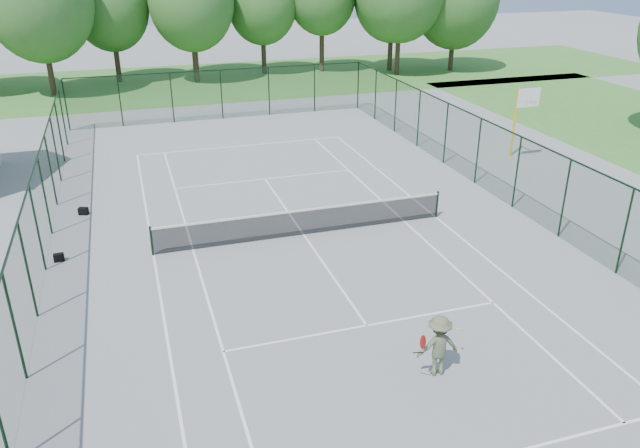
{
  "coord_description": "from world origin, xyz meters",
  "views": [
    {
      "loc": [
        -5.84,
        -20.31,
        9.92
      ],
      "look_at": [
        0.0,
        -2.0,
        1.3
      ],
      "focal_mm": 35.0,
      "sensor_mm": 36.0,
      "label": 1
    }
  ],
  "objects_px": {
    "sports_bag_a": "(59,257)",
    "tennis_player": "(438,346)",
    "tennis_net": "(304,221)",
    "basketball_goal": "(522,109)"
  },
  "relations": [
    {
      "from": "basketball_goal",
      "to": "sports_bag_a",
      "type": "xyz_separation_m",
      "value": [
        -21.43,
        -4.97,
        -2.43
      ]
    },
    {
      "from": "basketball_goal",
      "to": "sports_bag_a",
      "type": "bearing_deg",
      "value": -166.95
    },
    {
      "from": "sports_bag_a",
      "to": "tennis_net",
      "type": "bearing_deg",
      "value": -6.69
    },
    {
      "from": "tennis_player",
      "to": "tennis_net",
      "type": "bearing_deg",
      "value": 95.63
    },
    {
      "from": "tennis_net",
      "to": "basketball_goal",
      "type": "height_order",
      "value": "basketball_goal"
    },
    {
      "from": "tennis_net",
      "to": "sports_bag_a",
      "type": "relative_size",
      "value": 32.31
    },
    {
      "from": "sports_bag_a",
      "to": "tennis_player",
      "type": "distance_m",
      "value": 13.4
    },
    {
      "from": "sports_bag_a",
      "to": "tennis_player",
      "type": "bearing_deg",
      "value": -48.15
    },
    {
      "from": "sports_bag_a",
      "to": "tennis_player",
      "type": "height_order",
      "value": "tennis_player"
    },
    {
      "from": "basketball_goal",
      "to": "sports_bag_a",
      "type": "height_order",
      "value": "basketball_goal"
    }
  ]
}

